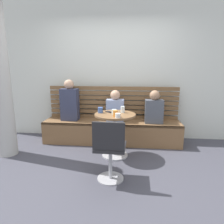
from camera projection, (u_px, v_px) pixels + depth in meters
The scene contains 15 objects.
ground at pixel (103, 172), 2.99m from camera, with size 8.00×8.00×0.00m, color #42424C.
back_wall at pixel (114, 69), 4.26m from camera, with size 5.20×0.10×2.90m, color silver.
booth_bench at pixel (112, 132), 4.10m from camera, with size 2.70×0.52×0.44m.
booth_backrest at pixel (113, 102), 4.21m from camera, with size 2.65×0.04×0.67m.
cafe_table at pixel (115, 127), 3.41m from camera, with size 0.68×0.68×0.74m.
white_chair at pixel (110, 149), 2.63m from camera, with size 0.41×0.41×0.85m.
person_adult at pixel (70, 102), 4.09m from camera, with size 0.34×0.22×0.82m.
person_child_left at pixel (154, 109), 3.90m from camera, with size 0.34×0.22×0.63m.
person_child_middle at pixel (115, 108), 4.01m from camera, with size 0.34×0.22×0.62m.
cup_ceramic_white at pixel (118, 116), 3.09m from camera, with size 0.08×0.08×0.07m, color white.
cup_glass_short at pixel (114, 112), 3.33m from camera, with size 0.08×0.08×0.08m, color silver.
cup_tumbler_orange at pixel (115, 113), 3.17m from camera, with size 0.07×0.07×0.10m, color orange.
cup_water_clear at pixel (123, 109), 3.44m from camera, with size 0.07×0.07×0.11m, color white.
cup_mug_blue at pixel (100, 110), 3.43m from camera, with size 0.08×0.08×0.10m, color #3D5B9E.
phone_on_table at pixel (109, 112), 3.49m from camera, with size 0.07×0.14×0.01m, color black.
Camera 1 is at (0.40, -2.70, 1.50)m, focal length 32.74 mm.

